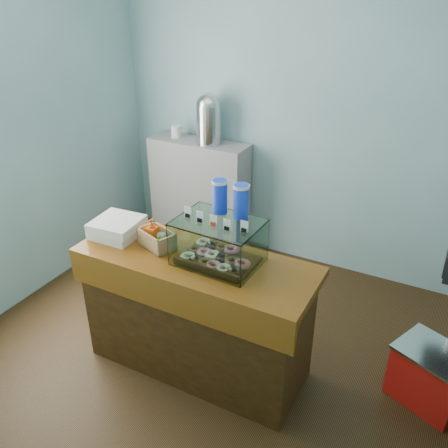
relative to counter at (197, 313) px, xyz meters
The scene contains 9 objects.
ground 0.52m from the counter, 90.00° to the left, with size 3.50×3.50×0.00m, color black.
room_shell 1.27m from the counter, 84.37° to the left, with size 3.54×3.04×2.82m.
counter is the anchor object (origin of this frame).
back_shelf 1.82m from the counter, 119.76° to the left, with size 1.00×0.32×1.10m, color gray.
display_case 0.62m from the counter, 22.83° to the left, with size 0.54×0.40×0.51m.
condiment_crate 0.60m from the counter, behind, with size 0.29×0.23×0.19m.
pastry_boxes 0.81m from the counter, behind, with size 0.33×0.33×0.12m.
coffee_urn 1.96m from the counter, 116.30° to the left, with size 0.26×0.26×0.48m.
red_cooler 1.59m from the counter, 15.85° to the left, with size 0.56×0.51×0.41m.
Camera 1 is at (1.38, -2.46, 2.51)m, focal length 38.00 mm.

